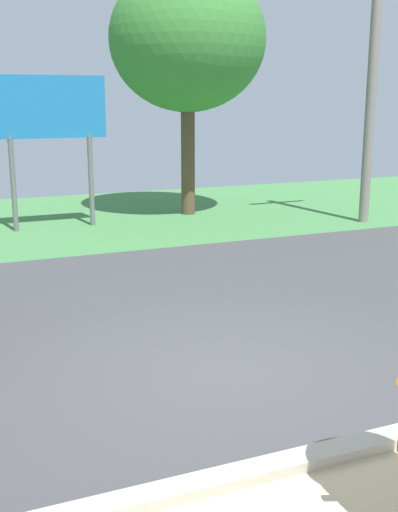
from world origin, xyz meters
TOP-DOWN VIEW (x-y plane):
  - ground_plane at (0.00, 2.95)m, footprint 40.00×22.00m
  - utility_pole at (6.93, 6.77)m, footprint 1.80×0.24m
  - roadside_billboard at (-0.29, 8.93)m, footprint 2.60×0.12m
  - tree_right_mid at (3.32, 9.49)m, footprint 3.93×3.93m

SIDE VIEW (x-z plane):
  - ground_plane at x=0.00m, z-range -0.15..0.05m
  - roadside_billboard at x=-0.29m, z-range 0.80..4.30m
  - utility_pole at x=6.93m, z-range 0.18..7.44m
  - tree_right_mid at x=3.32m, z-range 1.30..7.51m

